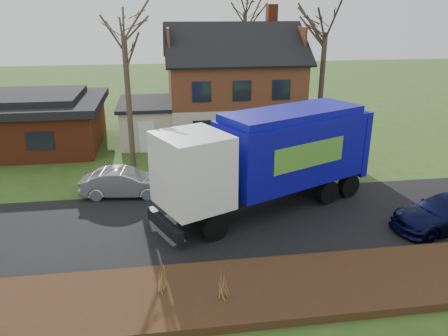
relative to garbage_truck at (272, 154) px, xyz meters
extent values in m
plane|color=#2F531B|center=(-1.77, -1.29, -2.66)|extent=(120.00, 120.00, 0.00)
cube|color=black|center=(-1.77, -1.29, -2.65)|extent=(80.00, 7.00, 0.02)
cube|color=black|center=(-1.77, -6.59, -2.51)|extent=(80.00, 3.50, 0.30)
cube|color=beige|center=(0.23, 12.71, -1.31)|extent=(9.00, 7.50, 2.70)
cube|color=#572919|center=(0.23, 12.71, 1.44)|extent=(9.00, 7.50, 2.80)
cube|color=maroon|center=(3.23, 13.71, 5.80)|extent=(0.70, 0.90, 1.60)
cube|color=beige|center=(-5.97, 12.21, -1.36)|extent=(3.50, 5.50, 2.60)
cube|color=black|center=(-5.97, 12.21, 0.06)|extent=(3.90, 5.90, 0.24)
cube|color=maroon|center=(-13.77, 11.71, -1.26)|extent=(9.00, 7.50, 2.80)
cube|color=black|center=(-13.77, 11.71, 0.39)|extent=(9.80, 8.20, 0.50)
cube|color=black|center=(-13.77, 11.71, 0.84)|extent=(7.00, 6.00, 0.40)
cylinder|color=black|center=(-3.06, -2.74, -2.07)|extent=(1.24, 0.86, 1.19)
cylinder|color=black|center=(-4.07, -0.57, -2.07)|extent=(1.24, 0.86, 1.19)
cylinder|color=black|center=(2.83, 0.00, -2.07)|extent=(1.24, 0.86, 1.19)
cylinder|color=black|center=(1.82, 2.17, -2.07)|extent=(1.24, 0.86, 1.19)
cylinder|color=black|center=(4.17, 0.62, -2.07)|extent=(1.24, 0.86, 1.19)
cylinder|color=black|center=(3.16, 2.79, -2.07)|extent=(1.24, 0.86, 1.19)
cube|color=black|center=(0.05, 0.02, -1.69)|extent=(9.47, 5.37, 0.40)
cube|color=white|center=(-3.83, -1.78, 0.07)|extent=(3.58, 3.69, 3.08)
cube|color=black|center=(-4.96, -2.31, 0.25)|extent=(1.14, 2.31, 1.03)
cube|color=black|center=(-5.07, -2.36, -2.03)|extent=(1.46, 2.71, 0.51)
cube|color=#0E0C95|center=(1.03, 0.48, 0.07)|extent=(7.72, 5.61, 3.08)
cube|color=#0E0C95|center=(1.03, 0.48, 1.78)|extent=(7.26, 5.16, 0.34)
cube|color=#0E0C95|center=(4.39, 2.04, -0.04)|extent=(1.59, 2.80, 3.31)
cube|color=#579E33|center=(1.49, -0.91, 0.19)|extent=(3.74, 1.77, 1.14)
cube|color=#579E33|center=(0.27, 1.72, 0.19)|extent=(3.74, 1.77, 1.14)
imported|color=#9EA1A6|center=(-6.99, 2.39, -1.95)|extent=(4.43, 1.95, 1.42)
imported|color=black|center=(7.01, -3.18, -1.94)|extent=(5.24, 2.77, 1.45)
cylinder|color=#473A2A|center=(-6.79, 6.76, 1.11)|extent=(0.31, 0.31, 7.55)
cylinder|color=#3F3026|center=(5.76, 9.51, 1.11)|extent=(0.34, 0.34, 7.54)
cylinder|color=#3F3425|center=(2.44, 19.62, 1.69)|extent=(0.33, 0.33, 8.71)
cone|color=tan|center=(-5.27, -6.37, -1.95)|extent=(0.04, 0.04, 0.83)
cone|color=tan|center=(-5.41, -6.37, -1.95)|extent=(0.04, 0.04, 0.83)
cone|color=tan|center=(-5.13, -6.37, -1.95)|extent=(0.04, 0.04, 0.83)
cone|color=tan|center=(-5.27, -6.26, -1.95)|extent=(0.04, 0.04, 0.83)
cone|color=tan|center=(-5.27, -6.48, -1.95)|extent=(0.04, 0.04, 0.83)
cone|color=#9F7346|center=(-3.31, -6.99, -1.91)|extent=(0.04, 0.04, 0.91)
cone|color=#9F7346|center=(-3.45, -6.99, -1.91)|extent=(0.04, 0.04, 0.91)
cone|color=#9F7346|center=(-3.16, -6.99, -1.91)|extent=(0.04, 0.04, 0.91)
cone|color=#9F7346|center=(-3.31, -6.87, -1.91)|extent=(0.04, 0.04, 0.91)
cone|color=#9F7346|center=(-3.31, -7.10, -1.91)|extent=(0.04, 0.04, 0.91)
camera|label=1|loc=(-4.99, -18.56, 6.35)|focal=35.00mm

